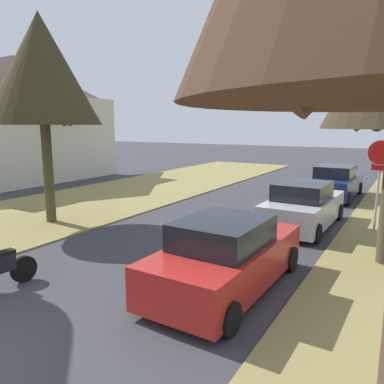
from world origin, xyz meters
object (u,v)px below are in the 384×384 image
at_px(parked_sedan_navy, 335,183).
at_px(parked_sedan_red, 226,256).
at_px(stop_sign_far, 380,166).
at_px(street_tree_left_mid_a, 41,70).
at_px(parked_sedan_silver, 303,206).

bearing_deg(parked_sedan_navy, parked_sedan_red, -90.57).
height_order(stop_sign_far, parked_sedan_navy, stop_sign_far).
bearing_deg(parked_sedan_red, street_tree_left_mid_a, 167.16).
xyz_separation_m(parked_sedan_red, parked_sedan_navy, (0.12, 11.90, 0.00)).
height_order(stop_sign_far, parked_sedan_silver, stop_sign_far).
bearing_deg(street_tree_left_mid_a, parked_sedan_silver, 26.91).
distance_m(parked_sedan_silver, parked_sedan_navy, 6.08).
relative_size(parked_sedan_red, parked_sedan_navy, 1.00).
xyz_separation_m(street_tree_left_mid_a, parked_sedan_red, (7.82, -1.78, -4.59)).
bearing_deg(stop_sign_far, parked_sedan_navy, 111.84).
distance_m(stop_sign_far, parked_sedan_silver, 2.70).
height_order(stop_sign_far, parked_sedan_red, stop_sign_far).
bearing_deg(parked_sedan_red, stop_sign_far, 69.77).
xyz_separation_m(stop_sign_far, street_tree_left_mid_a, (-10.16, -4.57, 3.12)).
bearing_deg(parked_sedan_silver, parked_sedan_red, -91.35).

